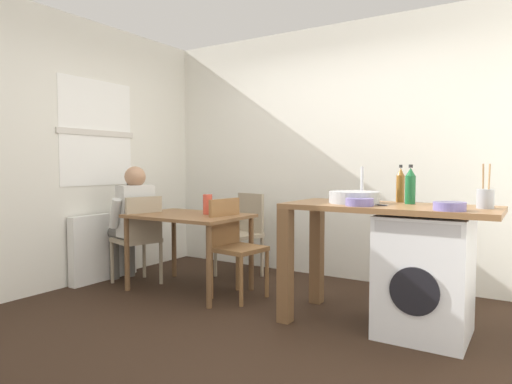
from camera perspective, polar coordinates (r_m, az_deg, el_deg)
name	(u,v)px	position (r m, az deg, el deg)	size (l,w,h in m)	color
ground_plane	(249,323)	(3.57, -0.94, -16.38)	(5.46, 5.46, 0.00)	black
wall_back	(337,152)	(4.92, 10.27, 4.99)	(4.60, 0.10, 2.70)	silver
wall_window_side	(69,151)	(4.88, -22.66, 4.83)	(0.12, 3.80, 2.70)	silver
radiator	(104,247)	(5.03, -18.77, -6.62)	(0.10, 0.80, 0.70)	white
dining_table	(189,224)	(4.37, -8.52, -4.08)	(1.10, 0.76, 0.74)	brown
chair_person_seat	(139,235)	(4.67, -14.61, -5.33)	(0.50, 0.50, 0.90)	gray
chair_opposite	(233,242)	(4.14, -2.93, -6.34)	(0.45, 0.45, 0.90)	olive
chair_spare_by_wall	(244,229)	(4.92, -1.58, -4.79)	(0.48, 0.48, 0.90)	gray
seated_person	(132,218)	(4.80, -15.51, -3.16)	(0.55, 0.54, 1.20)	#595651
kitchen_counter	(360,224)	(3.51, 13.12, -4.01)	(1.50, 0.68, 0.92)	brown
washing_machine	(424,275)	(3.44, 20.63, -9.89)	(0.60, 0.61, 0.86)	silver
sink_basin	(354,197)	(3.50, 12.37, -0.66)	(0.38, 0.38, 0.09)	#9EA0A5
tap	(362,184)	(3.67, 13.34, 0.99)	(0.02, 0.02, 0.28)	#B2B2B7
bottle_tall_green	(400,185)	(3.68, 17.89, 0.81)	(0.06, 0.06, 0.29)	brown
bottle_squat_brown	(410,186)	(3.53, 19.04, 0.70)	(0.08, 0.08, 0.29)	#19592D
mixing_bowl	(360,202)	(3.28, 13.04, -1.19)	(0.20, 0.20, 0.05)	slate
utensil_crock	(485,198)	(3.36, 27.16, -0.70)	(0.11, 0.11, 0.30)	gray
colander	(450,206)	(3.11, 23.40, -1.61)	(0.20, 0.20, 0.06)	slate
vase	(208,204)	(4.33, -6.17, -1.56)	(0.09, 0.09, 0.19)	#D84C38
scissors	(378,205)	(3.34, 15.21, -1.59)	(0.15, 0.06, 0.01)	#B2B2B7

